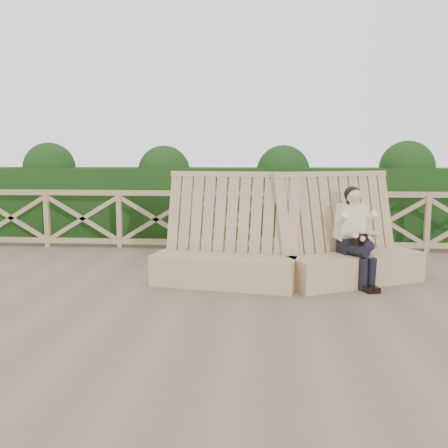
{
  "coord_description": "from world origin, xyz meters",
  "views": [
    {
      "loc": [
        0.62,
        -5.75,
        1.74
      ],
      "look_at": [
        0.12,
        0.4,
        0.9
      ],
      "focal_mm": 40.0,
      "sensor_mm": 36.0,
      "label": 1
    }
  ],
  "objects": [
    {
      "name": "ground",
      "position": [
        0.0,
        0.0,
        0.0
      ],
      "size": [
        60.0,
        60.0,
        0.0
      ],
      "primitive_type": "plane",
      "color": "brown",
      "rests_on": "ground"
    },
    {
      "name": "bench",
      "position": [
        0.97,
        1.0,
        0.39
      ],
      "size": [
        3.78,
        1.57,
        1.55
      ],
      "rotation": [
        0.0,
        0.0,
        0.07
      ],
      "color": "#9A7D58",
      "rests_on": "ground"
    },
    {
      "name": "woman",
      "position": [
        1.86,
        1.07,
        0.71
      ],
      "size": [
        0.56,
        0.86,
        1.34
      ],
      "rotation": [
        0.0,
        0.0,
        0.44
      ],
      "color": "black",
      "rests_on": "ground"
    },
    {
      "name": "guardrail",
      "position": [
        0.0,
        3.5,
        0.55
      ],
      "size": [
        10.1,
        0.09,
        1.1
      ],
      "color": "olive",
      "rests_on": "ground"
    },
    {
      "name": "hedge",
      "position": [
        0.0,
        4.7,
        0.75
      ],
      "size": [
        12.0,
        1.2,
        1.5
      ],
      "primitive_type": "cube",
      "color": "black",
      "rests_on": "ground"
    }
  ]
}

